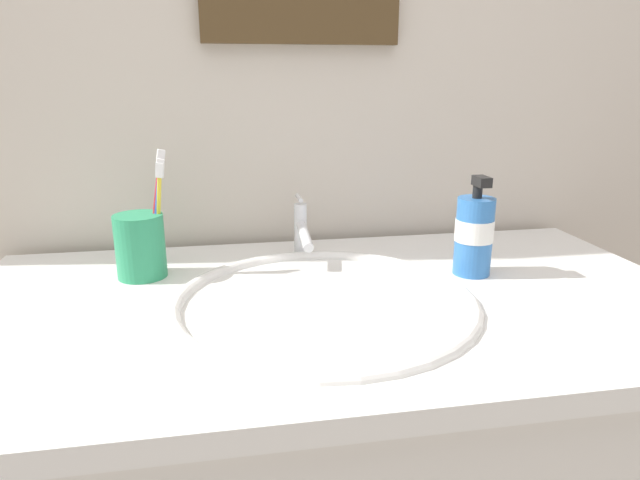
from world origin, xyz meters
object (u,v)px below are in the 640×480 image
object	(u,v)px
faucet	(302,230)
toothbrush_yellow	(159,211)
soap_dispenser	(474,234)
toothbrush_red	(156,205)
toothbrush_cup	(140,246)
toothbrush_blue	(157,209)

from	to	relation	value
faucet	toothbrush_yellow	distance (m)	0.26
toothbrush_yellow	soap_dispenser	world-z (taller)	toothbrush_yellow
toothbrush_red	soap_dispenser	distance (m)	0.53
toothbrush_yellow	toothbrush_red	distance (m)	0.01
toothbrush_yellow	toothbrush_cup	bearing A→B (deg)	-175.70
toothbrush_yellow	faucet	bearing A→B (deg)	11.91
toothbrush_blue	soap_dispenser	size ratio (longest dim) A/B	1.13
faucet	toothbrush_blue	size ratio (longest dim) A/B	0.73
toothbrush_blue	toothbrush_red	size ratio (longest dim) A/B	0.93
toothbrush_yellow	soap_dispenser	bearing A→B (deg)	-9.46
toothbrush_blue	soap_dispenser	distance (m)	0.53
soap_dispenser	toothbrush_red	bearing A→B (deg)	170.06
soap_dispenser	toothbrush_yellow	bearing A→B (deg)	170.54
toothbrush_red	soap_dispenser	xyz separation A→B (m)	(0.52, -0.09, -0.05)
faucet	toothbrush_cup	bearing A→B (deg)	-168.99
faucet	toothbrush_blue	bearing A→B (deg)	-168.50
toothbrush_cup	toothbrush_red	size ratio (longest dim) A/B	0.52
faucet	toothbrush_cup	size ratio (longest dim) A/B	1.31
toothbrush_blue	toothbrush_red	distance (m)	0.01
toothbrush_blue	soap_dispenser	world-z (taller)	toothbrush_blue
toothbrush_cup	toothbrush_yellow	world-z (taller)	toothbrush_yellow
toothbrush_red	toothbrush_blue	bearing A→B (deg)	-62.94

